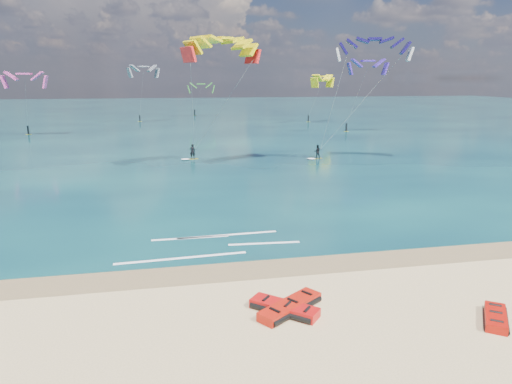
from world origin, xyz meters
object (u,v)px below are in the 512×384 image
Objects in this scene: packed_kite_left at (290,311)px; kitesurfer_main at (207,95)px; kitesurfer_far at (346,94)px; packed_kite_mid at (284,312)px; packed_kite_right at (495,322)px.

kitesurfer_main is (-0.30, 32.41, 7.32)m from packed_kite_left.
packed_kite_left is 0.23× the size of kitesurfer_main.
kitesurfer_far is at bearing 29.78° from packed_kite_left.
kitesurfer_far reaches higher than packed_kite_mid.
kitesurfer_main is 0.99× the size of kitesurfer_far.
packed_kite_left is at bearing -126.63° from kitesurfer_far.
kitesurfer_main reaches higher than packed_kite_left.
kitesurfer_main is at bearing 55.28° from packed_kite_left.
packed_kite_mid is at bearing 157.15° from packed_kite_left.
packed_kite_left is 33.23m from kitesurfer_main.
packed_kite_left is 0.27m from packed_kite_mid.
packed_kite_mid is at bearing 109.63° from packed_kite_right.
kitesurfer_main is at bearing 163.85° from kitesurfer_far.
kitesurfer_far reaches higher than packed_kite_left.
kitesurfer_far reaches higher than packed_kite_right.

